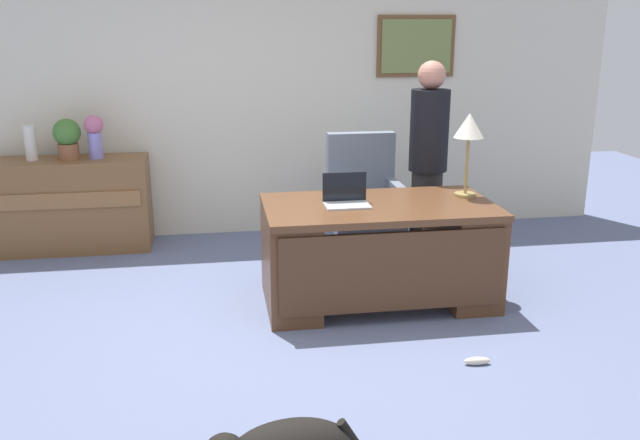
{
  "coord_description": "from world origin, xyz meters",
  "views": [
    {
      "loc": [
        -0.43,
        -3.97,
        2.02
      ],
      "look_at": [
        0.25,
        0.3,
        0.75
      ],
      "focal_mm": 38.09,
      "sensor_mm": 36.0,
      "label": 1
    }
  ],
  "objects_px": {
    "vase_with_flowers": "(94,133)",
    "vase_empty": "(30,143)",
    "desk_lamp": "(469,131)",
    "laptop": "(346,197)",
    "dog_toy_plush": "(477,361)",
    "potted_plant": "(67,137)",
    "credenza": "(69,205)",
    "desk": "(379,250)",
    "person_standing": "(428,162)",
    "armchair": "(364,203)"
  },
  "relations": [
    {
      "from": "dog_toy_plush",
      "to": "desk_lamp",
      "type": "bearing_deg",
      "value": 74.8
    },
    {
      "from": "desk",
      "to": "vase_empty",
      "type": "xyz_separation_m",
      "value": [
        -2.75,
        1.64,
        0.59
      ]
    },
    {
      "from": "vase_empty",
      "to": "potted_plant",
      "type": "xyz_separation_m",
      "value": [
        0.31,
        0.0,
        0.04
      ]
    },
    {
      "from": "person_standing",
      "to": "vase_empty",
      "type": "relative_size",
      "value": 5.59
    },
    {
      "from": "vase_with_flowers",
      "to": "desk",
      "type": "bearing_deg",
      "value": -36.61
    },
    {
      "from": "person_standing",
      "to": "laptop",
      "type": "height_order",
      "value": "person_standing"
    },
    {
      "from": "credenza",
      "to": "desk_lamp",
      "type": "height_order",
      "value": "desk_lamp"
    },
    {
      "from": "laptop",
      "to": "desk_lamp",
      "type": "xyz_separation_m",
      "value": [
        0.94,
        0.1,
        0.44
      ]
    },
    {
      "from": "credenza",
      "to": "dog_toy_plush",
      "type": "relative_size",
      "value": 8.77
    },
    {
      "from": "vase_with_flowers",
      "to": "vase_empty",
      "type": "distance_m",
      "value": 0.55
    },
    {
      "from": "desk_lamp",
      "to": "desk",
      "type": "bearing_deg",
      "value": -168.52
    },
    {
      "from": "desk",
      "to": "vase_empty",
      "type": "bearing_deg",
      "value": 149.24
    },
    {
      "from": "armchair",
      "to": "person_standing",
      "type": "xyz_separation_m",
      "value": [
        0.47,
        -0.28,
        0.41
      ]
    },
    {
      "from": "armchair",
      "to": "desk_lamp",
      "type": "xyz_separation_m",
      "value": [
        0.57,
        -0.9,
        0.76
      ]
    },
    {
      "from": "laptop",
      "to": "potted_plant",
      "type": "relative_size",
      "value": 0.89
    },
    {
      "from": "desk",
      "to": "person_standing",
      "type": "xyz_separation_m",
      "value": [
        0.59,
        0.76,
        0.48
      ]
    },
    {
      "from": "vase_with_flowers",
      "to": "potted_plant",
      "type": "xyz_separation_m",
      "value": [
        -0.23,
        0.0,
        -0.03
      ]
    },
    {
      "from": "credenza",
      "to": "person_standing",
      "type": "distance_m",
      "value": 3.24
    },
    {
      "from": "person_standing",
      "to": "vase_with_flowers",
      "type": "xyz_separation_m",
      "value": [
        -2.8,
        0.88,
        0.18
      ]
    },
    {
      "from": "desk",
      "to": "dog_toy_plush",
      "type": "height_order",
      "value": "desk"
    },
    {
      "from": "vase_empty",
      "to": "dog_toy_plush",
      "type": "relative_size",
      "value": 1.88
    },
    {
      "from": "person_standing",
      "to": "armchair",
      "type": "bearing_deg",
      "value": 149.36
    },
    {
      "from": "laptop",
      "to": "dog_toy_plush",
      "type": "xyz_separation_m",
      "value": [
        0.61,
        -1.09,
        -0.78
      ]
    },
    {
      "from": "potted_plant",
      "to": "desk_lamp",
      "type": "bearing_deg",
      "value": -25.56
    },
    {
      "from": "potted_plant",
      "to": "dog_toy_plush",
      "type": "height_order",
      "value": "potted_plant"
    },
    {
      "from": "vase_with_flowers",
      "to": "credenza",
      "type": "bearing_deg",
      "value": -179.74
    },
    {
      "from": "person_standing",
      "to": "credenza",
      "type": "bearing_deg",
      "value": 164.16
    },
    {
      "from": "laptop",
      "to": "vase_with_flowers",
      "type": "relative_size",
      "value": 0.83
    },
    {
      "from": "desk_lamp",
      "to": "vase_empty",
      "type": "bearing_deg",
      "value": 156.5
    },
    {
      "from": "dog_toy_plush",
      "to": "credenza",
      "type": "bearing_deg",
      "value": 136.79
    },
    {
      "from": "armchair",
      "to": "laptop",
      "type": "distance_m",
      "value": 1.12
    },
    {
      "from": "armchair",
      "to": "desk_lamp",
      "type": "relative_size",
      "value": 1.73
    },
    {
      "from": "potted_plant",
      "to": "credenza",
      "type": "bearing_deg",
      "value": -178.52
    },
    {
      "from": "dog_toy_plush",
      "to": "potted_plant",
      "type": "bearing_deg",
      "value": 136.28
    },
    {
      "from": "desk",
      "to": "person_standing",
      "type": "bearing_deg",
      "value": 52.1
    },
    {
      "from": "credenza",
      "to": "person_standing",
      "type": "bearing_deg",
      "value": -15.84
    },
    {
      "from": "armchair",
      "to": "person_standing",
      "type": "relative_size",
      "value": 0.63
    },
    {
      "from": "desk",
      "to": "dog_toy_plush",
      "type": "relative_size",
      "value": 10.2
    },
    {
      "from": "person_standing",
      "to": "vase_empty",
      "type": "xyz_separation_m",
      "value": [
        -3.35,
        0.88,
        0.1
      ]
    },
    {
      "from": "laptop",
      "to": "desk",
      "type": "bearing_deg",
      "value": -8.67
    },
    {
      "from": "armchair",
      "to": "vase_with_flowers",
      "type": "height_order",
      "value": "vase_with_flowers"
    },
    {
      "from": "credenza",
      "to": "laptop",
      "type": "distance_m",
      "value": 2.78
    },
    {
      "from": "potted_plant",
      "to": "dog_toy_plush",
      "type": "xyz_separation_m",
      "value": [
        2.81,
        -2.69,
        -1.01
      ]
    },
    {
      "from": "vase_with_flowers",
      "to": "dog_toy_plush",
      "type": "bearing_deg",
      "value": -46.22
    },
    {
      "from": "credenza",
      "to": "armchair",
      "type": "xyz_separation_m",
      "value": [
        2.61,
        -0.59,
        0.06
      ]
    },
    {
      "from": "vase_with_flowers",
      "to": "vase_empty",
      "type": "relative_size",
      "value": 1.26
    },
    {
      "from": "person_standing",
      "to": "vase_with_flowers",
      "type": "relative_size",
      "value": 4.44
    },
    {
      "from": "credenza",
      "to": "vase_empty",
      "type": "relative_size",
      "value": 4.66
    },
    {
      "from": "laptop",
      "to": "potted_plant",
      "type": "distance_m",
      "value": 2.73
    },
    {
      "from": "armchair",
      "to": "person_standing",
      "type": "distance_m",
      "value": 0.69
    }
  ]
}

